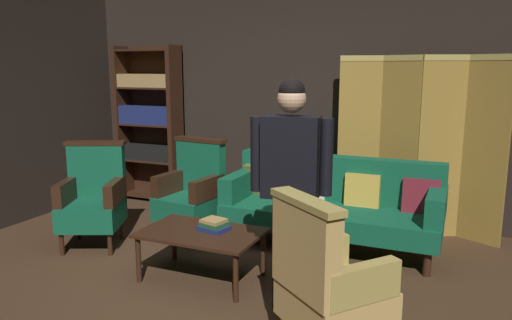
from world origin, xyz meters
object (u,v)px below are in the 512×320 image
folding_screen (419,143)px  coffee_table (201,237)px  velvet_couch (332,201)px  armchair_gilt_accent (327,283)px  book_navy_cloth (214,228)px  book_green_cloth (214,224)px  armchair_wing_right (192,192)px  armchair_wing_left (93,198)px  bookshelf (150,122)px  standing_figure (291,174)px  book_tan_leather (214,221)px

folding_screen → coffee_table: 2.54m
folding_screen → velvet_couch: (-0.73, -0.71, -0.53)m
folding_screen → coffee_table: folding_screen is taller
armchair_gilt_accent → book_navy_cloth: armchair_gilt_accent is taller
folding_screen → book_navy_cloth: 2.43m
coffee_table → armchair_gilt_accent: armchair_gilt_accent is taller
book_green_cloth → armchair_wing_right: bearing=130.6°
book_navy_cloth → armchair_wing_left: bearing=171.8°
bookshelf → armchair_wing_left: size_ratio=1.97×
armchair_gilt_accent → standing_figure: 0.84m
armchair_wing_left → folding_screen: bearing=29.3°
coffee_table → book_navy_cloth: bearing=39.9°
velvet_couch → armchair_wing_right: size_ratio=2.04×
folding_screen → bookshelf: 3.43m
book_navy_cloth → folding_screen: bearing=52.1°
coffee_table → book_green_cloth: 0.15m
armchair_wing_right → standing_figure: size_ratio=0.61×
bookshelf → book_tan_leather: (1.98, -1.89, -0.56)m
folding_screen → bookshelf: bearing=179.5°
armchair_wing_right → book_green_cloth: size_ratio=5.27×
book_tan_leather → coffee_table: bearing=-140.1°
folding_screen → book_navy_cloth: (-1.45, -1.86, -0.55)m
armchair_wing_left → book_navy_cloth: bearing=-8.2°
book_green_cloth → velvet_couch: bearing=58.0°
book_green_cloth → book_tan_leather: bearing=180.0°
velvet_couch → armchair_wing_left: 2.40m
book_navy_cloth → bookshelf: bearing=136.3°
coffee_table → armchair_wing_right: (-0.61, 0.88, 0.12)m
bookshelf → book_navy_cloth: bookshelf is taller
velvet_couch → book_tan_leather: 1.36m
folding_screen → armchair_wing_right: 2.44m
velvet_couch → coffee_table: 1.47m
armchair_gilt_accent → bookshelf: bearing=140.0°
armchair_wing_right → book_tan_leather: bearing=-49.4°
book_navy_cloth → armchair_wing_right: bearing=130.6°
bookshelf → book_navy_cloth: size_ratio=8.53×
folding_screen → standing_figure: bearing=-107.7°
folding_screen → armchair_gilt_accent: size_ratio=1.83×
book_navy_cloth → book_green_cloth: book_green_cloth is taller
bookshelf → armchair_gilt_accent: 4.17m
book_tan_leather → standing_figure: bearing=-18.9°
velvet_couch → armchair_wing_left: armchair_wing_left is taller
armchair_wing_left → book_navy_cloth: armchair_wing_left is taller
standing_figure → book_tan_leather: 0.97m
armchair_wing_left → book_tan_leather: armchair_wing_left is taller
armchair_gilt_accent → book_green_cloth: 1.41m
book_navy_cloth → coffee_table: bearing=-140.1°
folding_screen → armchair_wing_left: 3.40m
armchair_wing_left → standing_figure: (2.26, -0.48, 0.54)m
armchair_gilt_accent → book_green_cloth: armchair_gilt_accent is taller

